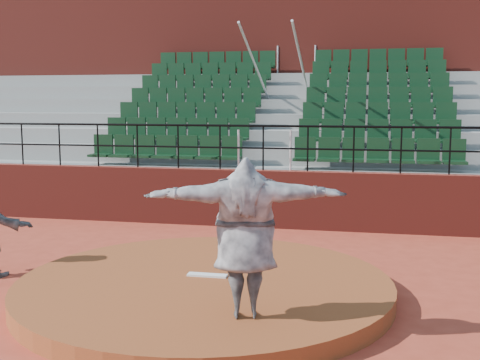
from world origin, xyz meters
TOP-DOWN VIEW (x-y plane):
  - ground at (0.00, 0.00)m, footprint 90.00×90.00m
  - pitchers_mound at (0.00, 0.00)m, footprint 5.50×5.50m
  - pitching_rubber at (0.00, 0.15)m, footprint 0.60×0.15m
  - boundary_wall at (0.00, 5.00)m, footprint 24.00×0.30m
  - wall_railing at (0.00, 5.00)m, footprint 24.04×0.05m
  - seating_deck at (0.00, 8.64)m, footprint 24.00×5.97m
  - press_box_facade at (0.00, 12.60)m, footprint 24.00×3.00m
  - pitcher at (0.89, -1.36)m, footprint 2.48×1.18m

SIDE VIEW (x-z plane):
  - ground at x=0.00m, z-range 0.00..0.00m
  - pitchers_mound at x=0.00m, z-range 0.00..0.25m
  - pitching_rubber at x=0.00m, z-range 0.25..0.28m
  - boundary_wall at x=0.00m, z-range 0.00..1.30m
  - pitcher at x=0.89m, z-range 0.25..2.20m
  - seating_deck at x=0.00m, z-range -0.86..3.77m
  - wall_railing at x=0.00m, z-range 1.52..2.54m
  - press_box_facade at x=0.00m, z-range 0.00..7.10m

